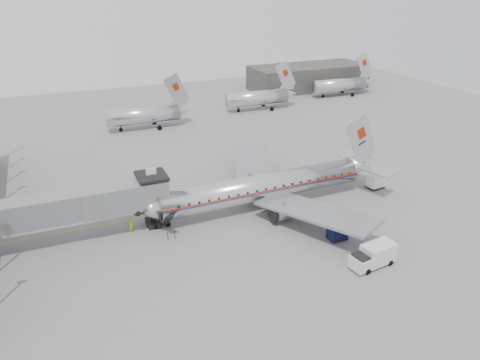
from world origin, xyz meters
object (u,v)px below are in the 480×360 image
at_px(ramp_worker, 131,226).
at_px(baggage_cart_white, 376,182).
at_px(service_van, 373,255).
at_px(baggage_cart_navy, 337,232).
at_px(airliner, 267,186).

bearing_deg(ramp_worker, baggage_cart_white, -43.85).
height_order(service_van, baggage_cart_navy, service_van).
height_order(airliner, ramp_worker, airliner).
distance_m(airliner, baggage_cart_white, 16.43).
distance_m(airliner, service_van, 17.08).
distance_m(baggage_cart_white, ramp_worker, 33.76).
relative_size(baggage_cart_navy, ramp_worker, 1.22).
xyz_separation_m(service_van, ramp_worker, (-21.38, 16.49, -0.37)).
bearing_deg(airliner, baggage_cart_navy, -73.52).
xyz_separation_m(airliner, service_van, (3.94, -16.55, -1.46)).
distance_m(baggage_cart_navy, baggage_cart_white, 16.01).
relative_size(airliner, service_van, 6.54).
bearing_deg(service_van, ramp_worker, 134.99).
bearing_deg(baggage_cart_white, ramp_worker, 171.90).
bearing_deg(baggage_cart_white, baggage_cart_navy, -149.32).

